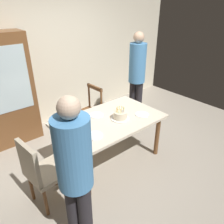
{
  "coord_description": "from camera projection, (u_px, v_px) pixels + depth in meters",
  "views": [
    {
      "loc": [
        -1.77,
        -2.16,
        2.3
      ],
      "look_at": [
        0.05,
        0.0,
        0.84
      ],
      "focal_mm": 34.65,
      "sensor_mm": 36.0,
      "label": 1
    }
  ],
  "objects": [
    {
      "name": "plate_near_celebrant",
      "position": [
        95.0,
        135.0,
        2.8
      ],
      "size": [
        0.22,
        0.22,
        0.01
      ],
      "primitive_type": "cylinder",
      "color": "white",
      "rests_on": "dining_table"
    },
    {
      "name": "plate_far_side",
      "position": [
        96.0,
        115.0,
        3.31
      ],
      "size": [
        0.22,
        0.22,
        0.01
      ],
      "primitive_type": "cylinder",
      "color": "white",
      "rests_on": "dining_table"
    },
    {
      "name": "chair_spindle_back",
      "position": [
        88.0,
        113.0,
        3.98
      ],
      "size": [
        0.46,
        0.46,
        0.95
      ],
      "color": "brown",
      "rests_on": "ground"
    },
    {
      "name": "birthday_cake",
      "position": [
        120.0,
        116.0,
        3.18
      ],
      "size": [
        0.28,
        0.28,
        0.19
      ],
      "color": "silver",
      "rests_on": "dining_table"
    },
    {
      "name": "fork_near_celebrant",
      "position": [
        84.0,
        140.0,
        2.72
      ],
      "size": [
        0.18,
        0.02,
        0.01
      ],
      "primitive_type": "cube",
      "rotation": [
        0.0,
        0.0,
        0.03
      ],
      "color": "silver",
      "rests_on": "dining_table"
    },
    {
      "name": "person_guest",
      "position": [
        137.0,
        74.0,
        4.19
      ],
      "size": [
        0.32,
        0.32,
        1.82
      ],
      "color": "#262328",
      "rests_on": "ground"
    },
    {
      "name": "fork_far_side",
      "position": [
        88.0,
        118.0,
        3.21
      ],
      "size": [
        0.18,
        0.06,
        0.01
      ],
      "primitive_type": "cube",
      "rotation": [
        0.0,
        0.0,
        -0.24
      ],
      "color": "silver",
      "rests_on": "dining_table"
    },
    {
      "name": "plate_near_guest",
      "position": [
        142.0,
        114.0,
        3.32
      ],
      "size": [
        0.22,
        0.22,
        0.01
      ],
      "primitive_type": "cylinder",
      "color": "white",
      "rests_on": "dining_table"
    },
    {
      "name": "ground",
      "position": [
        110.0,
        159.0,
        3.54
      ],
      "size": [
        6.4,
        6.4,
        0.0
      ],
      "primitive_type": "plane",
      "color": "#9E9384"
    },
    {
      "name": "chair_upholstered",
      "position": [
        40.0,
        170.0,
        2.53
      ],
      "size": [
        0.49,
        0.49,
        0.95
      ],
      "color": "tan",
      "rests_on": "ground"
    },
    {
      "name": "back_wall",
      "position": [
        49.0,
        59.0,
        4.21
      ],
      "size": [
        6.4,
        0.1,
        2.6
      ],
      "primitive_type": "cube",
      "color": "beige",
      "rests_on": "ground"
    },
    {
      "name": "dining_table",
      "position": [
        109.0,
        124.0,
        3.24
      ],
      "size": [
        1.57,
        0.98,
        0.74
      ],
      "color": "beige",
      "rests_on": "ground"
    },
    {
      "name": "person_celebrant",
      "position": [
        75.0,
        171.0,
        1.91
      ],
      "size": [
        0.32,
        0.32,
        1.68
      ],
      "color": "#262328",
      "rests_on": "ground"
    }
  ]
}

